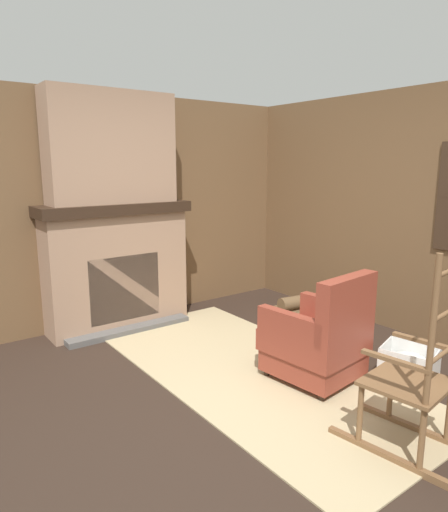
% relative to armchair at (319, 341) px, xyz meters
% --- Properties ---
extents(ground_plane, '(14.00, 14.00, 0.00)m').
position_rel_armchair_xyz_m(ground_plane, '(-0.06, -0.77, -0.34)').
color(ground_plane, '#2D2119').
extents(wood_panel_wall_left, '(0.06, 5.25, 2.50)m').
position_rel_armchair_xyz_m(wood_panel_wall_left, '(-2.42, -0.77, 0.91)').
color(wood_panel_wall_left, brown).
rests_on(wood_panel_wall_left, ground).
extents(wood_panel_wall_back, '(5.25, 0.09, 2.50)m').
position_rel_armchair_xyz_m(wood_panel_wall_back, '(-0.05, 1.58, 0.91)').
color(wood_panel_wall_back, brown).
rests_on(wood_panel_wall_back, ground).
extents(fireplace_hearth, '(0.61, 1.60, 1.35)m').
position_rel_armchair_xyz_m(fireplace_hearth, '(-2.18, -0.77, 0.33)').
color(fireplace_hearth, '#9E7A60').
rests_on(fireplace_hearth, ground).
extents(chimney_breast, '(0.35, 1.32, 1.13)m').
position_rel_armchair_xyz_m(chimney_breast, '(-2.19, -0.77, 1.57)').
color(chimney_breast, '#9E7A60').
rests_on(chimney_breast, fireplace_hearth).
extents(area_rug, '(3.27, 1.52, 0.01)m').
position_rel_armchair_xyz_m(area_rug, '(-0.45, -0.33, -0.34)').
color(area_rug, tan).
rests_on(area_rug, ground).
extents(armchair, '(0.77, 0.72, 0.92)m').
position_rel_armchair_xyz_m(armchair, '(0.00, 0.00, 0.00)').
color(armchair, brown).
rests_on(armchair, ground).
extents(rocking_chair, '(0.85, 0.56, 1.30)m').
position_rel_armchair_xyz_m(rocking_chair, '(0.98, -0.24, 0.09)').
color(rocking_chair, brown).
rests_on(rocking_chair, ground).
extents(firewood_stack, '(0.53, 0.45, 0.29)m').
position_rel_armchair_xyz_m(firewood_stack, '(-1.13, 0.88, -0.23)').
color(firewood_stack, brown).
rests_on(firewood_stack, ground).
extents(laundry_basket, '(0.49, 0.45, 0.32)m').
position_rel_armchair_xyz_m(laundry_basket, '(0.50, 0.52, -0.18)').
color(laundry_basket, white).
rests_on(laundry_basket, ground).
extents(oil_lamp_vase, '(0.12, 0.12, 0.22)m').
position_rel_armchair_xyz_m(oil_lamp_vase, '(-2.23, -1.30, 1.09)').
color(oil_lamp_vase, '#B24C42').
rests_on(oil_lamp_vase, fireplace_hearth).
extents(storage_case, '(0.15, 0.26, 0.11)m').
position_rel_armchair_xyz_m(storage_case, '(-2.23, -0.40, 1.06)').
color(storage_case, brown).
rests_on(storage_case, fireplace_hearth).
extents(decorative_plate_on_mantel, '(0.08, 0.30, 0.29)m').
position_rel_armchair_xyz_m(decorative_plate_on_mantel, '(-2.25, -0.82, 1.15)').
color(decorative_plate_on_mantel, '#336093').
rests_on(decorative_plate_on_mantel, fireplace_hearth).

